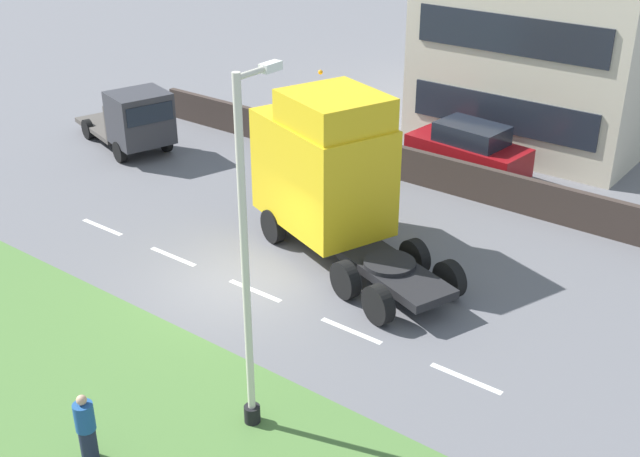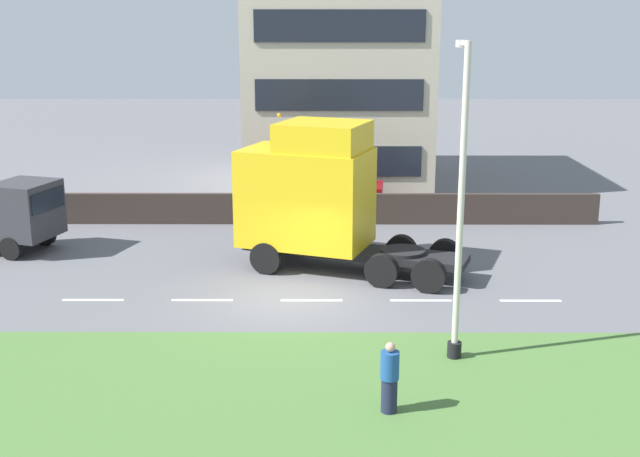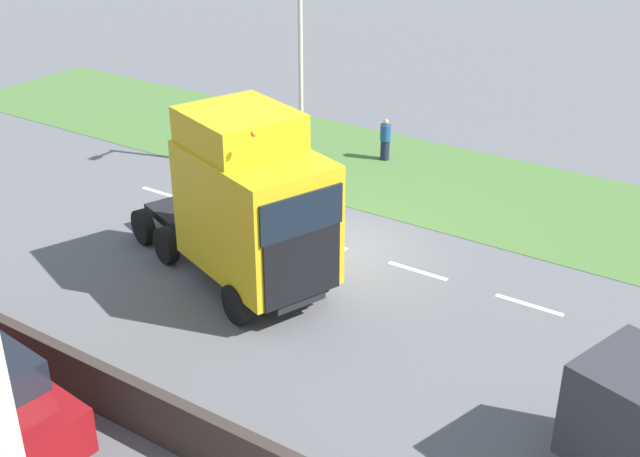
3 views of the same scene
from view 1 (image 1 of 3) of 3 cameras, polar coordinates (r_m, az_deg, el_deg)
ground_plane at (r=22.26m, az=-6.00°, el=-3.86°), size 120.00×120.00×0.00m
grass_verge at (r=19.13m, az=-18.51°, el=-10.90°), size 7.00×44.00×0.01m
lane_markings at (r=21.84m, az=-4.65°, el=-4.43°), size 0.16×14.60×0.00m
boundary_wall at (r=28.48m, az=6.34°, el=4.52°), size 0.25×24.00×1.23m
building_block at (r=34.04m, az=17.12°, el=14.79°), size 10.14×8.49×10.98m
lorry_cab at (r=22.97m, az=0.56°, el=4.04°), size 4.82×7.58×4.95m
flatbed_truck at (r=31.47m, az=-12.99°, el=7.52°), size 3.47×5.62×2.51m
parked_car at (r=29.19m, az=10.50°, el=5.49°), size 2.29×4.48×1.94m
lamp_post at (r=15.50m, az=-5.13°, el=-3.55°), size 1.29×0.34×7.52m
pedestrian at (r=16.67m, az=-16.29°, el=-13.52°), size 0.39×0.39×1.57m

